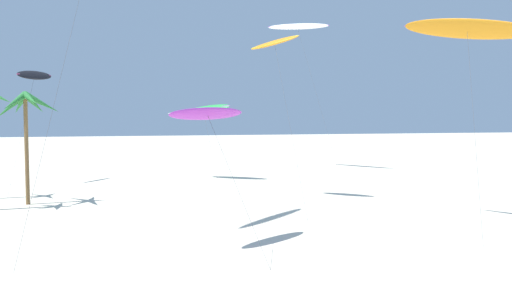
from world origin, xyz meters
TOP-DOWN VIEW (x-y plane):
  - palm_tree_4 at (-13.76, 44.00)m, footprint 4.84×5.00m
  - flying_kite_0 at (15.00, 30.72)m, footprint 5.99×9.02m
  - flying_kite_2 at (13.17, 63.90)m, footprint 6.39×13.04m
  - flying_kite_3 at (1.05, 56.26)m, footprint 5.83×10.41m
  - flying_kite_4 at (-1.49, 28.46)m, footprint 4.85×7.09m
  - flying_kite_5 at (-15.47, 56.79)m, footprint 3.27×11.19m
  - flying_kite_6 at (5.44, 42.62)m, footprint 3.93×10.78m

SIDE VIEW (x-z plane):
  - flying_kite_4 at x=-1.49m, z-range 3.35..10.93m
  - flying_kite_3 at x=1.05m, z-range 3.13..11.33m
  - palm_tree_4 at x=-13.76m, z-range 2.98..11.71m
  - flying_kite_5 at x=-15.47m, z-range 5.03..16.28m
  - flying_kite_0 at x=15.00m, z-range 5.58..19.16m
  - flying_kite_6 at x=5.44m, z-range 5.95..19.38m
  - flying_kite_2 at x=13.17m, z-range 8.22..26.21m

